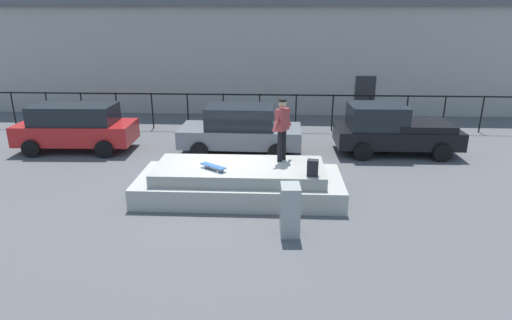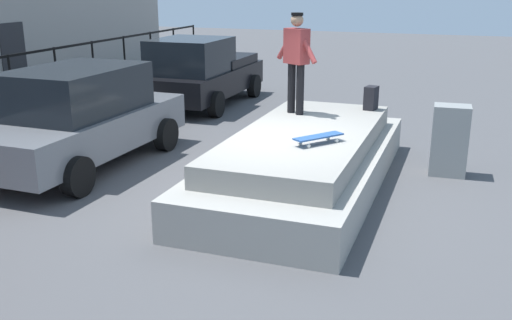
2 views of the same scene
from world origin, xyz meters
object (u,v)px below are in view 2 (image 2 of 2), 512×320
at_px(backpack, 371,98).
at_px(car_grey_sedan_mid, 79,117).
at_px(car_black_pickup_far, 201,72).
at_px(skateboarder, 296,56).
at_px(utility_box, 450,140).
at_px(skateboard, 318,137).

bearing_deg(backpack, car_grey_sedan_mid, -54.55).
xyz_separation_m(car_grey_sedan_mid, car_black_pickup_far, (5.57, 0.21, 0.01)).
height_order(skateboarder, utility_box, skateboarder).
bearing_deg(backpack, utility_box, 77.41).
height_order(skateboard, backpack, backpack).
xyz_separation_m(skateboarder, utility_box, (0.18, -2.68, -1.33)).
bearing_deg(skateboard, utility_box, -41.33).
xyz_separation_m(skateboarder, car_black_pickup_far, (4.09, 3.77, -1.04)).
distance_m(backpack, utility_box, 1.66).
xyz_separation_m(skateboarder, skateboard, (-1.85, -0.89, -0.93)).
bearing_deg(car_black_pickup_far, car_grey_sedan_mid, -177.89).
relative_size(car_grey_sedan_mid, car_black_pickup_far, 1.00).
relative_size(car_black_pickup_far, utility_box, 3.67).
height_order(backpack, utility_box, backpack).
relative_size(skateboarder, utility_box, 1.46).
bearing_deg(backpack, skateboard, 2.94).
height_order(car_grey_sedan_mid, utility_box, car_grey_sedan_mid).
bearing_deg(backpack, skateboarder, -46.92).
relative_size(skateboarder, car_black_pickup_far, 0.40).
distance_m(skateboarder, car_grey_sedan_mid, 4.00).
bearing_deg(skateboard, skateboarder, 25.72).
xyz_separation_m(car_grey_sedan_mid, utility_box, (1.66, -6.24, -0.28)).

